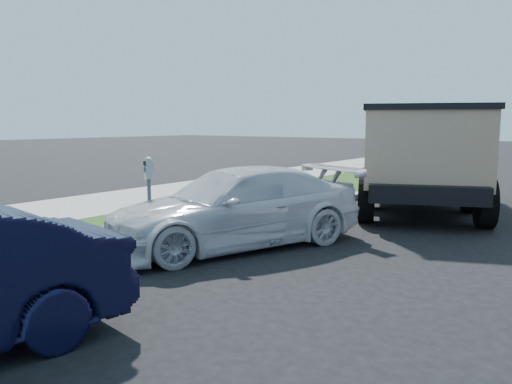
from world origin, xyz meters
The scene contains 5 objects.
ground centered at (0.00, 0.00, 0.00)m, with size 120.00×120.00×0.00m, color black.
streetside centered at (-5.57, 2.00, 0.07)m, with size 6.12×50.00×0.15m.
parking_meter centered at (-3.18, 0.28, 1.16)m, with size 0.23×0.20×1.41m.
white_wagon centered at (-1.91, 1.20, 0.68)m, with size 1.89×4.65×1.35m, color silver.
dump_truck centered at (-0.87, 7.31, 1.47)m, with size 4.78×7.09×2.62m.
Camera 1 is at (3.39, -5.54, 2.12)m, focal length 35.00 mm.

